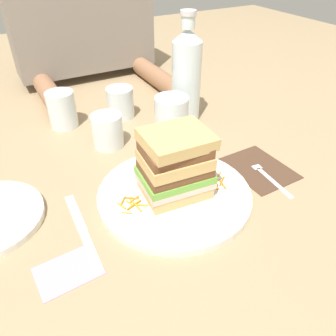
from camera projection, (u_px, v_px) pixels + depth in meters
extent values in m
plane|color=#9E8460|center=(167.00, 200.00, 0.66)|extent=(3.00, 3.00, 0.00)
cylinder|color=white|center=(175.00, 196.00, 0.66)|extent=(0.30, 0.30, 0.02)
cube|color=tan|center=(176.00, 188.00, 0.65)|extent=(0.13, 0.11, 0.02)
cube|color=beige|center=(176.00, 181.00, 0.64)|extent=(0.14, 0.11, 0.01)
cube|color=#6BA83D|center=(176.00, 175.00, 0.63)|extent=(0.14, 0.11, 0.01)
cube|color=brown|center=(176.00, 169.00, 0.62)|extent=(0.13, 0.10, 0.02)
cube|color=tan|center=(176.00, 160.00, 0.61)|extent=(0.13, 0.11, 0.02)
cube|color=brown|center=(176.00, 151.00, 0.60)|extent=(0.12, 0.10, 0.02)
cube|color=tan|center=(177.00, 139.00, 0.59)|extent=(0.12, 0.10, 0.03)
cylinder|color=orange|center=(121.00, 206.00, 0.62)|extent=(0.01, 0.02, 0.00)
cylinder|color=orange|center=(134.00, 199.00, 0.63)|extent=(0.02, 0.01, 0.00)
cylinder|color=orange|center=(130.00, 203.00, 0.62)|extent=(0.01, 0.02, 0.00)
cylinder|color=orange|center=(133.00, 204.00, 0.62)|extent=(0.03, 0.02, 0.00)
cylinder|color=orange|center=(142.00, 205.00, 0.62)|extent=(0.02, 0.02, 0.00)
cylinder|color=orange|center=(127.00, 213.00, 0.60)|extent=(0.02, 0.01, 0.00)
cylinder|color=orange|center=(132.00, 198.00, 0.64)|extent=(0.02, 0.02, 0.00)
cylinder|color=orange|center=(123.00, 201.00, 0.63)|extent=(0.02, 0.02, 0.00)
cylinder|color=orange|center=(137.00, 207.00, 0.62)|extent=(0.01, 0.03, 0.00)
cylinder|color=orange|center=(133.00, 202.00, 0.63)|extent=(0.01, 0.02, 0.00)
cylinder|color=orange|center=(216.00, 185.00, 0.67)|extent=(0.01, 0.03, 0.00)
cylinder|color=orange|center=(214.00, 185.00, 0.67)|extent=(0.01, 0.03, 0.00)
cylinder|color=orange|center=(217.00, 174.00, 0.70)|extent=(0.02, 0.02, 0.00)
cylinder|color=orange|center=(222.00, 181.00, 0.68)|extent=(0.03, 0.02, 0.00)
cylinder|color=orange|center=(223.00, 184.00, 0.67)|extent=(0.01, 0.03, 0.00)
cube|color=#4C3323|center=(258.00, 168.00, 0.74)|extent=(0.13, 0.15, 0.00)
cube|color=silver|center=(275.00, 181.00, 0.70)|extent=(0.02, 0.11, 0.00)
cube|color=silver|center=(256.00, 165.00, 0.75)|extent=(0.02, 0.02, 0.00)
cylinder|color=silver|center=(252.00, 158.00, 0.77)|extent=(0.01, 0.04, 0.00)
cylinder|color=silver|center=(250.00, 158.00, 0.77)|extent=(0.01, 0.04, 0.00)
cylinder|color=silver|center=(248.00, 159.00, 0.77)|extent=(0.01, 0.04, 0.00)
cylinder|color=silver|center=(246.00, 160.00, 0.76)|extent=(0.01, 0.04, 0.00)
cube|color=silver|center=(91.00, 249.00, 0.56)|extent=(0.02, 0.10, 0.00)
cube|color=silver|center=(75.00, 212.00, 0.63)|extent=(0.02, 0.11, 0.00)
cylinder|color=white|center=(171.00, 117.00, 0.83)|extent=(0.08, 0.08, 0.10)
cylinder|color=orange|center=(171.00, 124.00, 0.84)|extent=(0.08, 0.08, 0.07)
cylinder|color=silver|center=(186.00, 82.00, 0.88)|extent=(0.08, 0.08, 0.21)
cone|color=silver|center=(188.00, 35.00, 0.81)|extent=(0.08, 0.08, 0.03)
cylinder|color=silver|center=(188.00, 22.00, 0.79)|extent=(0.03, 0.03, 0.03)
cylinder|color=silver|center=(188.00, 12.00, 0.78)|extent=(0.04, 0.04, 0.01)
cylinder|color=silver|center=(120.00, 103.00, 0.92)|extent=(0.07, 0.07, 0.08)
cylinder|color=silver|center=(62.00, 110.00, 0.88)|extent=(0.07, 0.07, 0.10)
cylinder|color=silver|center=(107.00, 131.00, 0.80)|extent=(0.07, 0.07, 0.08)
cube|color=pink|center=(68.00, 271.00, 0.52)|extent=(0.10, 0.08, 0.00)
cylinder|color=#936647|center=(53.00, 98.00, 0.98)|extent=(0.06, 0.26, 0.06)
cylinder|color=#936647|center=(157.00, 77.00, 1.12)|extent=(0.06, 0.26, 0.06)
sphere|color=#936647|center=(64.00, 115.00, 0.89)|extent=(0.06, 0.06, 0.06)
sphere|color=#936647|center=(176.00, 90.00, 1.02)|extent=(0.06, 0.06, 0.06)
cube|color=gray|center=(81.00, 15.00, 1.09)|extent=(0.46, 0.14, 0.35)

